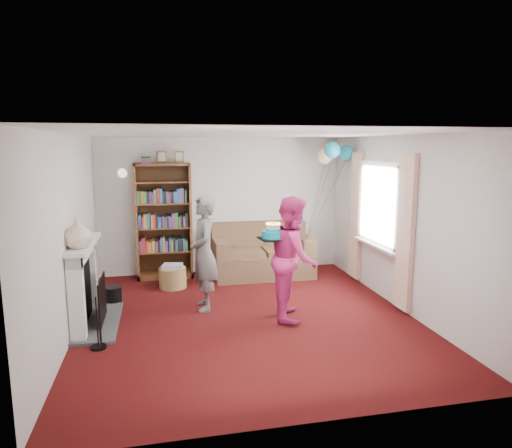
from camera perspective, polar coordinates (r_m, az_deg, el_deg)
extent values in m
plane|color=black|center=(6.44, -1.03, -11.64)|extent=(5.00, 5.00, 0.00)
cube|color=silver|center=(8.54, -4.29, 2.34)|extent=(4.50, 0.02, 2.50)
cube|color=silver|center=(6.09, -22.44, -1.38)|extent=(0.02, 5.00, 2.50)
cube|color=silver|center=(6.89, 17.72, 0.11)|extent=(0.02, 5.00, 2.50)
cube|color=white|center=(6.00, -1.11, 11.25)|extent=(4.50, 5.00, 0.01)
cube|color=#3F3F42|center=(6.57, -19.15, -11.56)|extent=(0.55, 1.40, 0.04)
cube|color=white|center=(5.91, -21.52, -8.86)|extent=(0.18, 0.14, 1.06)
cube|color=white|center=(6.95, -20.07, -6.01)|extent=(0.18, 0.14, 1.06)
cube|color=white|center=(6.31, -20.99, -3.23)|extent=(0.18, 1.24, 0.16)
cube|color=white|center=(6.29, -20.78, -2.34)|extent=(0.28, 1.35, 0.05)
cube|color=black|center=(6.45, -20.89, -7.75)|extent=(0.10, 0.80, 0.86)
cube|color=black|center=(6.46, -18.68, -8.99)|extent=(0.02, 0.70, 0.60)
cylinder|color=black|center=(5.73, -19.25, -11.54)|extent=(0.18, 0.18, 0.64)
cylinder|color=black|center=(7.27, -17.41, -8.48)|extent=(0.26, 0.26, 0.26)
cube|color=white|center=(7.31, 15.38, 7.27)|extent=(0.08, 1.30, 0.08)
cube|color=white|center=(7.46, 14.95, -2.37)|extent=(0.08, 1.30, 0.08)
cube|color=white|center=(7.37, 15.37, 2.40)|extent=(0.01, 1.15, 1.20)
cube|color=white|center=(7.45, 14.73, -2.61)|extent=(0.14, 1.32, 0.04)
cube|color=beige|center=(6.69, 18.16, -1.06)|extent=(0.07, 0.38, 2.20)
cube|color=beige|center=(8.12, 12.38, 1.04)|extent=(0.07, 0.38, 2.20)
cylinder|color=gold|center=(8.37, -16.32, 6.29)|extent=(0.04, 0.12, 0.04)
sphere|color=white|center=(8.28, -16.36, 6.12)|extent=(0.16, 0.16, 0.16)
cube|color=#472B14|center=(8.45, -11.45, 0.54)|extent=(0.97, 0.04, 2.05)
cube|color=brown|center=(8.27, -14.66, 0.22)|extent=(0.04, 0.42, 2.05)
cube|color=brown|center=(8.28, -8.22, 0.45)|extent=(0.04, 0.42, 2.05)
cube|color=brown|center=(8.16, -11.67, 7.30)|extent=(0.97, 0.42, 0.04)
cube|color=brown|center=(8.47, -11.21, -6.18)|extent=(0.97, 0.42, 0.10)
cube|color=brown|center=(8.36, -11.31, -3.31)|extent=(0.89, 0.38, 0.03)
cube|color=brown|center=(8.28, -11.41, -0.40)|extent=(0.89, 0.38, 0.02)
cube|color=brown|center=(8.22, -11.51, 2.56)|extent=(0.89, 0.38, 0.02)
cube|color=brown|center=(8.18, -11.60, 5.18)|extent=(0.89, 0.38, 0.02)
cube|color=maroon|center=(8.14, -13.60, 7.79)|extent=(0.16, 0.22, 0.12)
cube|color=brown|center=(8.21, -11.71, 8.22)|extent=(0.16, 0.02, 0.20)
cube|color=brown|center=(8.22, -9.58, 8.29)|extent=(0.16, 0.02, 0.20)
cube|color=brown|center=(8.37, 0.82, -5.06)|extent=(1.78, 0.94, 0.42)
cube|color=brown|center=(8.62, 0.31, -2.11)|extent=(1.78, 0.24, 0.73)
cube|color=brown|center=(8.18, -4.45, -3.91)|extent=(0.24, 0.89, 0.58)
cube|color=brown|center=(8.52, 5.90, -3.39)|extent=(0.24, 0.89, 0.58)
cube|color=brown|center=(8.15, -1.78, -3.71)|extent=(0.75, 0.64, 0.12)
cube|color=brown|center=(8.33, 3.63, -3.44)|extent=(0.75, 0.64, 0.12)
cylinder|color=#A3824C|center=(7.81, -10.38, -6.61)|extent=(0.45, 0.45, 0.34)
cube|color=beige|center=(7.75, -10.42, -5.19)|extent=(0.32, 0.25, 0.06)
imported|color=black|center=(6.59, -6.54, -3.62)|extent=(0.40, 0.61, 1.66)
imported|color=#C8286F|center=(6.26, 4.67, -4.19)|extent=(0.81, 0.94, 1.68)
cube|color=black|center=(6.12, 2.14, -1.84)|extent=(0.35, 0.35, 0.02)
cylinder|color=#0C8092|center=(6.11, 2.14, -1.29)|extent=(0.29, 0.29, 0.10)
cylinder|color=#0C8092|center=(6.10, 2.15, -0.74)|extent=(0.21, 0.21, 0.04)
cylinder|color=pink|center=(6.11, 2.94, -0.39)|extent=(0.01, 0.01, 0.09)
sphere|color=orange|center=(6.10, 2.94, 0.08)|extent=(0.02, 0.02, 0.02)
cylinder|color=pink|center=(6.14, 2.81, -0.34)|extent=(0.01, 0.01, 0.09)
sphere|color=orange|center=(6.13, 2.81, 0.12)|extent=(0.02, 0.02, 0.02)
cylinder|color=pink|center=(6.16, 2.59, -0.30)|extent=(0.01, 0.01, 0.09)
sphere|color=orange|center=(6.15, 2.60, 0.16)|extent=(0.02, 0.02, 0.02)
cylinder|color=pink|center=(6.17, 2.32, -0.28)|extent=(0.01, 0.01, 0.09)
sphere|color=orange|center=(6.16, 2.32, 0.18)|extent=(0.02, 0.02, 0.02)
cylinder|color=pink|center=(6.17, 2.02, -0.27)|extent=(0.01, 0.01, 0.09)
sphere|color=orange|center=(6.16, 2.03, 0.18)|extent=(0.02, 0.02, 0.02)
cylinder|color=pink|center=(6.16, 1.74, -0.29)|extent=(0.01, 0.01, 0.09)
sphere|color=orange|center=(6.15, 1.75, 0.17)|extent=(0.02, 0.02, 0.02)
cylinder|color=pink|center=(6.14, 1.52, -0.32)|extent=(0.01, 0.01, 0.09)
sphere|color=orange|center=(6.13, 1.52, 0.14)|extent=(0.02, 0.02, 0.02)
cylinder|color=pink|center=(6.12, 1.37, -0.37)|extent=(0.01, 0.01, 0.09)
sphere|color=orange|center=(6.11, 1.38, 0.09)|extent=(0.02, 0.02, 0.02)
cylinder|color=pink|center=(6.08, 1.33, -0.42)|extent=(0.01, 0.01, 0.09)
sphere|color=orange|center=(6.08, 1.34, 0.05)|extent=(0.02, 0.02, 0.02)
cylinder|color=pink|center=(6.05, 1.40, -0.47)|extent=(0.01, 0.01, 0.09)
sphere|color=orange|center=(6.04, 1.41, 0.00)|extent=(0.02, 0.02, 0.02)
cylinder|color=pink|center=(6.03, 1.58, -0.52)|extent=(0.01, 0.01, 0.09)
sphere|color=orange|center=(6.02, 1.58, -0.05)|extent=(0.02, 0.02, 0.02)
cylinder|color=pink|center=(6.01, 1.83, -0.55)|extent=(0.01, 0.01, 0.09)
sphere|color=orange|center=(6.00, 1.83, -0.08)|extent=(0.02, 0.02, 0.02)
cylinder|color=pink|center=(6.00, 2.12, -0.56)|extent=(0.01, 0.01, 0.09)
sphere|color=orange|center=(6.00, 2.13, -0.09)|extent=(0.02, 0.02, 0.02)
cylinder|color=pink|center=(6.01, 2.42, -0.55)|extent=(0.01, 0.01, 0.09)
sphere|color=orange|center=(6.00, 2.43, -0.08)|extent=(0.02, 0.02, 0.02)
cylinder|color=pink|center=(6.02, 2.68, -0.53)|extent=(0.01, 0.01, 0.09)
sphere|color=orange|center=(6.02, 2.69, -0.06)|extent=(0.02, 0.02, 0.02)
cylinder|color=pink|center=(6.05, 2.87, -0.49)|extent=(0.01, 0.01, 0.09)
sphere|color=orange|center=(6.04, 2.88, -0.02)|extent=(0.02, 0.02, 0.02)
cylinder|color=pink|center=(6.08, 2.96, -0.44)|extent=(0.01, 0.01, 0.09)
sphere|color=orange|center=(6.07, 2.96, 0.03)|extent=(0.02, 0.02, 0.02)
sphere|color=#3F3F3F|center=(8.27, 6.36, -1.88)|extent=(0.02, 0.02, 0.02)
sphere|color=teal|center=(8.30, 11.19, 8.68)|extent=(0.29, 0.29, 0.29)
sphere|color=#E7D78D|center=(8.36, 8.56, 8.35)|extent=(0.29, 0.29, 0.29)
sphere|color=teal|center=(8.00, 9.55, 9.14)|extent=(0.29, 0.29, 0.29)
imported|color=beige|center=(5.91, -21.40, -1.04)|extent=(0.47, 0.47, 0.37)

